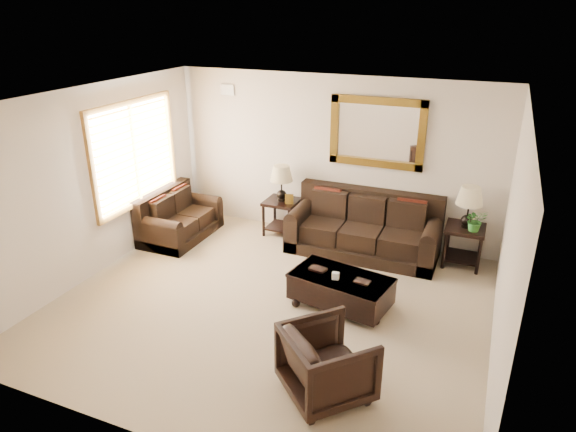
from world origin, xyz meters
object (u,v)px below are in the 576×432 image
at_px(end_table_right, 468,215).
at_px(armchair, 327,360).
at_px(end_table_left, 282,190).
at_px(coffee_table, 341,287).
at_px(sofa, 364,231).
at_px(loveseat, 178,220).

relative_size(end_table_right, armchair, 1.52).
height_order(end_table_left, coffee_table, end_table_left).
height_order(end_table_left, armchair, end_table_left).
height_order(sofa, armchair, sofa).
bearing_deg(loveseat, end_table_right, -80.10).
relative_size(sofa, coffee_table, 1.68).
relative_size(loveseat, end_table_left, 1.18).
distance_m(loveseat, end_table_right, 4.68).
bearing_deg(end_table_right, sofa, -174.86).
height_order(sofa, loveseat, sofa).
height_order(sofa, coffee_table, sofa).
bearing_deg(loveseat, armchair, -126.86).
bearing_deg(end_table_left, end_table_right, -0.13).
xyz_separation_m(sofa, coffee_table, (0.14, -1.71, -0.07)).
xyz_separation_m(loveseat, end_table_right, (4.58, 0.80, 0.52)).
bearing_deg(end_table_right, armchair, -106.01).
relative_size(end_table_left, coffee_table, 0.88).
distance_m(end_table_left, coffee_table, 2.52).
distance_m(coffee_table, armchair, 1.69).
bearing_deg(armchair, end_table_right, -62.30).
bearing_deg(loveseat, coffee_table, -107.96).
height_order(loveseat, armchair, armchair).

